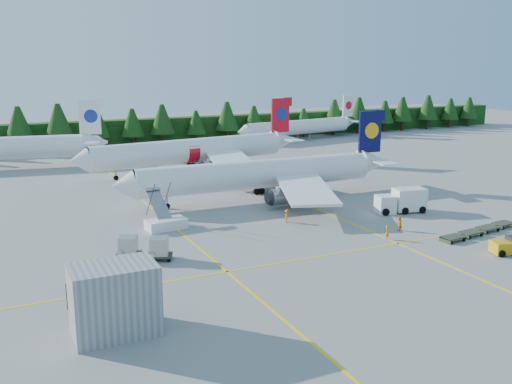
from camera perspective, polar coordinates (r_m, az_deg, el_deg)
name	(u,v)px	position (r m, az deg, el deg)	size (l,w,h in m)	color
ground	(321,236)	(65.04, 6.55, -4.37)	(320.00, 320.00, 0.00)	gray
taxi_stripe_a	(153,209)	(77.50, -10.27, -1.67)	(0.25, 120.00, 0.01)	yellow
taxi_stripe_b	(285,194)	(84.67, 2.89, -0.25)	(0.25, 120.00, 0.01)	yellow
taxi_stripe_cross	(352,251)	(60.29, 9.56, -5.85)	(80.00, 0.25, 0.01)	yellow
treeline_hedge	(140,132)	(139.57, -11.50, 5.93)	(220.00, 4.00, 6.00)	black
terminal_building	(114,300)	(42.61, -13.97, -10.40)	(6.00, 4.00, 5.20)	gray
airliner_navy	(253,175)	(80.51, -0.33, 1.70)	(41.09, 33.80, 11.95)	silver
airliner_red	(186,151)	(101.99, -7.00, 4.05)	(42.60, 34.85, 12.42)	silver
airliner_far_right	(295,127)	(143.51, 3.92, 6.48)	(36.50, 9.32, 10.68)	silver
airstairs	(165,221)	(68.05, -9.10, -2.87)	(4.85, 6.59, 4.16)	silver
service_truck	(401,201)	(76.61, 14.27, -0.85)	(6.82, 3.68, 3.12)	white
baggage_tug	(508,246)	(63.88, 23.90, -4.96)	(3.49, 2.43, 1.70)	#CD8F0B
dolly_train	(479,230)	(70.02, 21.42, -3.53)	(12.20, 3.48, 0.15)	#303627
uld_pair	(144,247)	(57.87, -11.17, -5.39)	(5.72, 4.40, 1.91)	#303627
crew_a	(387,232)	(64.76, 13.00, -3.96)	(0.58, 0.38, 1.60)	orange
crew_b	(399,224)	(68.44, 14.12, -3.09)	(0.79, 0.62, 1.63)	orange
crew_c	(287,216)	(69.84, 3.12, -2.40)	(0.67, 0.45, 1.62)	orange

